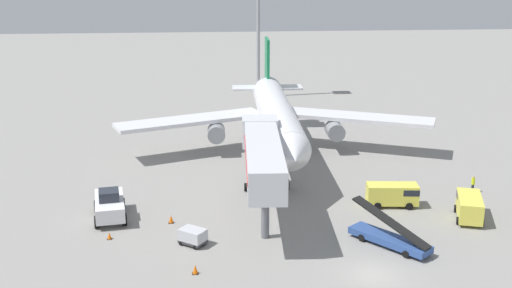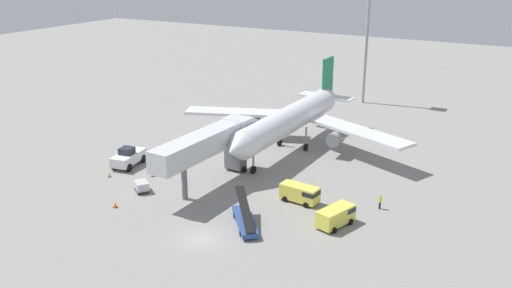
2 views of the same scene
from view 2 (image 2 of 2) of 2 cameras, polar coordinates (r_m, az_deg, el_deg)
ground_plane at (r=59.02m, az=-5.64°, el=-9.74°), size 300.00×300.00×0.00m
airplane_at_gate at (r=83.08m, az=3.75°, el=2.65°), size 37.63×34.56×11.93m
jet_bridge at (r=69.97m, az=-4.78°, el=0.01°), size 4.05×17.95×7.38m
pushback_tug at (r=79.34m, az=-13.06°, el=-1.33°), size 3.49×6.03×2.78m
belt_loader_truck at (r=60.97m, az=-1.15°, el=-7.81°), size 5.93×6.55×3.33m
service_van_near_right at (r=66.45m, az=4.63°, el=-5.07°), size 4.88×2.48×2.13m
service_van_rear_left at (r=61.56m, az=8.31°, el=-7.30°), size 3.30×5.05×2.11m
baggage_cart_far_left at (r=70.72m, az=-11.74°, el=-4.29°), size 2.51×2.38×1.34m
ground_crew_worker_foreground at (r=66.33m, az=12.70°, el=-5.83°), size 0.36×0.36×1.74m
safety_cone_alpha at (r=75.26m, az=-10.61°, el=-3.06°), size 0.48×0.48×0.73m
safety_cone_bravo at (r=67.37m, az=-14.35°, el=-6.09°), size 0.48×0.48×0.73m
safety_cone_charlie at (r=76.40m, az=-14.91°, el=-3.09°), size 0.41×0.41×0.63m
apron_light_mast at (r=109.58m, az=11.52°, el=12.63°), size 2.40×2.40×23.58m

